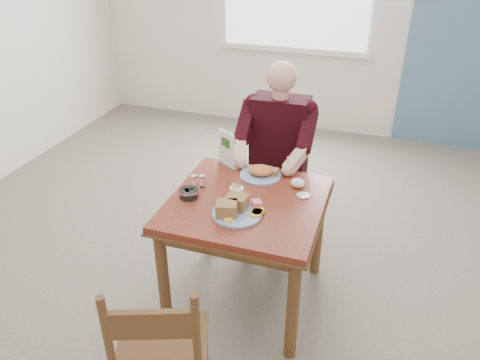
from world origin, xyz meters
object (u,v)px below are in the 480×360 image
(table, at_px, (247,216))
(far_plate, at_px, (261,172))
(chair_near, at_px, (161,353))
(near_plate, at_px, (235,209))
(chair_far, at_px, (278,178))
(diner, at_px, (277,143))

(table, bearing_deg, far_plate, 89.76)
(chair_near, xyz_separation_m, near_plate, (0.08, 0.81, 0.31))
(chair_near, bearing_deg, near_plate, 84.09)
(near_plate, xyz_separation_m, far_plate, (0.02, 0.47, -0.01))
(chair_far, relative_size, near_plate, 2.98)
(table, xyz_separation_m, far_plate, (0.00, 0.31, 0.14))
(chair_near, distance_m, diner, 1.72)
(chair_near, height_order, diner, diner)
(diner, bearing_deg, far_plate, -89.82)
(far_plate, bearing_deg, near_plate, -91.96)
(diner, height_order, far_plate, diner)
(chair_near, xyz_separation_m, diner, (0.10, 1.68, 0.33))
(chair_far, height_order, chair_near, same)
(chair_far, distance_m, near_plate, 1.01)
(table, relative_size, far_plate, 3.35)
(chair_far, distance_m, far_plate, 0.57)
(table, xyz_separation_m, chair_far, (0.00, 0.80, -0.16))
(chair_far, distance_m, chair_near, 1.77)
(chair_far, height_order, near_plate, chair_far)
(chair_far, bearing_deg, near_plate, -90.89)
(table, bearing_deg, diner, 90.00)
(table, relative_size, chair_far, 0.97)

